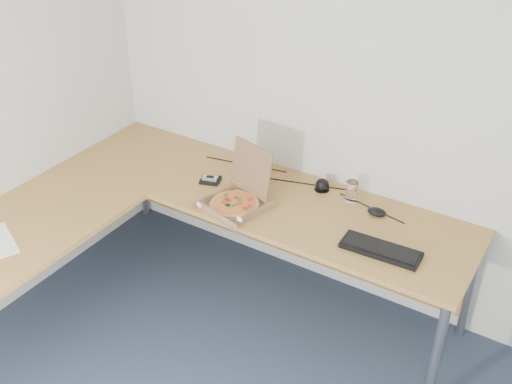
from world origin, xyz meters
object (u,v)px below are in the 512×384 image
Objects in this scene: desk at (170,216)px; keyboard at (381,250)px; pizza_box at (236,200)px; wallet at (211,180)px; drinking_glass at (352,191)px.

keyboard reaches higher than desk.
pizza_box is 3.08× the size of wallet.
keyboard is at bearing -47.73° from drinking_glass.
wallet is (-0.28, 0.14, -0.03)m from pizza_box.
wallet is at bearing 172.16° from keyboard.
desk is at bearing -168.61° from keyboard.
keyboard reaches higher than wallet.
drinking_glass reaches higher than wallet.
keyboard is 1.13m from wallet.
pizza_box is at bearing -45.67° from wallet.
keyboard is (0.33, -0.36, -0.05)m from drinking_glass.
drinking_glass is at bearing 129.74° from keyboard.
pizza_box reaches higher than keyboard.
drinking_glass is 1.05× the size of wallet.
pizza_box reaches higher than desk.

